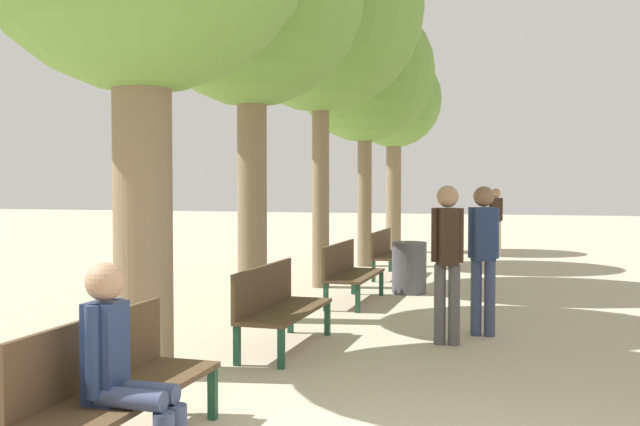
# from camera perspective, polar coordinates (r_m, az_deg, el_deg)

# --- Properties ---
(bench_row_0) EXTENTS (0.54, 1.68, 0.88)m
(bench_row_0) POSITION_cam_1_polar(r_m,az_deg,el_deg) (4.89, -16.26, -12.54)
(bench_row_0) COLOR #4C3823
(bench_row_0) RESTS_ON ground_plane
(bench_row_1) EXTENTS (0.54, 1.68, 0.88)m
(bench_row_1) POSITION_cam_1_polar(r_m,az_deg,el_deg) (7.63, -3.47, -7.13)
(bench_row_1) COLOR #4C3823
(bench_row_1) RESTS_ON ground_plane
(bench_row_2) EXTENTS (0.54, 1.68, 0.88)m
(bench_row_2) POSITION_cam_1_polar(r_m,az_deg,el_deg) (10.56, 2.30, -4.52)
(bench_row_2) COLOR #4C3823
(bench_row_2) RESTS_ON ground_plane
(bench_row_3) EXTENTS (0.54, 1.68, 0.88)m
(bench_row_3) POSITION_cam_1_polar(r_m,az_deg,el_deg) (13.57, 5.51, -3.03)
(bench_row_3) COLOR #4C3823
(bench_row_3) RESTS_ON ground_plane
(tree_row_2) EXTENTS (3.49, 3.49, 6.46)m
(tree_row_2) POSITION_cam_1_polar(r_m,az_deg,el_deg) (12.44, 0.05, 16.00)
(tree_row_2) COLOR #7A664C
(tree_row_2) RESTS_ON ground_plane
(tree_row_3) EXTENTS (2.98, 2.98, 5.64)m
(tree_row_3) POSITION_cam_1_polar(r_m,az_deg,el_deg) (15.49, 3.61, 11.09)
(tree_row_3) COLOR #7A664C
(tree_row_3) RESTS_ON ground_plane
(tree_row_4) EXTENTS (2.46, 2.46, 5.18)m
(tree_row_4) POSITION_cam_1_polar(r_m,az_deg,el_deg) (18.72, 5.94, 8.77)
(tree_row_4) COLOR #7A664C
(tree_row_4) RESTS_ON ground_plane
(person_seated) EXTENTS (0.61, 0.35, 1.27)m
(person_seated) POSITION_cam_1_polar(r_m,az_deg,el_deg) (4.49, -15.54, -11.52)
(person_seated) COLOR #384260
(person_seated) RESTS_ON ground_plane
(pedestrian_near) EXTENTS (0.35, 0.28, 1.72)m
(pedestrian_near) POSITION_cam_1_polar(r_m,az_deg,el_deg) (8.39, 12.94, -2.93)
(pedestrian_near) COLOR #384260
(pedestrian_near) RESTS_ON ground_plane
(pedestrian_mid) EXTENTS (0.34, 0.26, 1.66)m
(pedestrian_mid) POSITION_cam_1_polar(r_m,az_deg,el_deg) (18.19, 13.88, -0.31)
(pedestrian_mid) COLOR beige
(pedestrian_mid) RESTS_ON ground_plane
(pedestrian_far) EXTENTS (0.35, 0.29, 1.73)m
(pedestrian_far) POSITION_cam_1_polar(r_m,az_deg,el_deg) (7.85, 10.15, -3.24)
(pedestrian_far) COLOR #4C4C4C
(pedestrian_far) RESTS_ON ground_plane
(trash_bin) EXTENTS (0.55, 0.55, 0.83)m
(trash_bin) POSITION_cam_1_polar(r_m,az_deg,el_deg) (11.55, 7.15, -4.36)
(trash_bin) COLOR #4C4C51
(trash_bin) RESTS_ON ground_plane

